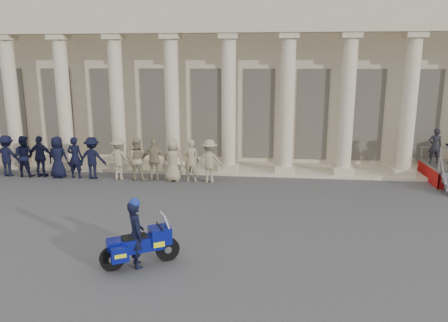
# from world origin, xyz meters

# --- Properties ---
(ground) EXTENTS (90.00, 90.00, 0.00)m
(ground) POSITION_xyz_m (0.00, 0.00, 0.00)
(ground) COLOR #3F3F42
(ground) RESTS_ON ground
(building) EXTENTS (40.00, 12.50, 9.00)m
(building) POSITION_xyz_m (-0.00, 14.74, 4.52)
(building) COLOR #C6B494
(building) RESTS_ON ground
(officer_rank) EXTENTS (15.94, 0.71, 1.86)m
(officer_rank) POSITION_xyz_m (-6.70, 6.40, 0.93)
(officer_rank) COLOR black
(officer_rank) RESTS_ON ground
(motorcycle) EXTENTS (1.84, 1.34, 1.31)m
(motorcycle) POSITION_xyz_m (0.08, -1.61, 0.57)
(motorcycle) COLOR black
(motorcycle) RESTS_ON ground
(rider) EXTENTS (0.67, 0.75, 1.81)m
(rider) POSITION_xyz_m (-0.02, -1.67, 0.90)
(rider) COLOR black
(rider) RESTS_ON ground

